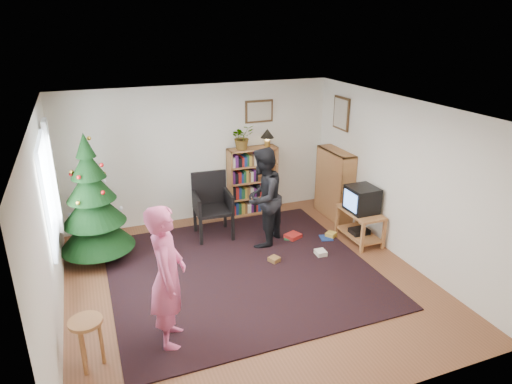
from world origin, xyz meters
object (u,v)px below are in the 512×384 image
object	(u,v)px
picture_back	(259,111)
person_standing	(168,277)
christmas_tree	(93,209)
table_lamp	(267,135)
armchair	(211,202)
crt_tv	(362,199)
tv_stand	(360,223)
bookshelf_right	(335,183)
stool	(87,331)
picture_right	(341,113)
person_by_chair	(263,198)
potted_plant	(242,137)
bookshelf_back	(252,180)

from	to	relation	value
picture_back	person_standing	size ratio (longest dim) A/B	0.32
christmas_tree	table_lamp	size ratio (longest dim) A/B	6.03
armchair	person_standing	bearing A→B (deg)	-111.99
crt_tv	armchair	size ratio (longest dim) A/B	0.44
tv_stand	table_lamp	xyz separation A→B (m)	(-0.96, 1.81, 1.21)
christmas_tree	bookshelf_right	world-z (taller)	christmas_tree
stool	picture_right	bearing A→B (deg)	30.37
stool	picture_back	bearing A→B (deg)	45.97
person_by_chair	potted_plant	distance (m)	1.50
christmas_tree	table_lamp	distance (m)	3.41
bookshelf_right	person_by_chair	size ratio (longest dim) A/B	0.78
picture_back	bookshelf_right	bearing A→B (deg)	-36.14
christmas_tree	potted_plant	world-z (taller)	christmas_tree
picture_right	potted_plant	size ratio (longest dim) A/B	1.31
stool	potted_plant	xyz separation A→B (m)	(2.96, 3.33, 1.07)
person_standing	armchair	bearing A→B (deg)	-11.39
crt_tv	bookshelf_right	bearing A→B (deg)	83.52
armchair	potted_plant	xyz separation A→B (m)	(0.81, 0.64, 0.93)
person_standing	tv_stand	bearing A→B (deg)	-53.92
stool	person_by_chair	world-z (taller)	person_by_chair
stool	table_lamp	bearing A→B (deg)	43.87
bookshelf_back	potted_plant	size ratio (longest dim) A/B	2.84
bookshelf_back	person_standing	bearing A→B (deg)	-124.89
armchair	person_standing	size ratio (longest dim) A/B	0.64
tv_stand	table_lamp	size ratio (longest dim) A/B	2.51
person_standing	table_lamp	distance (m)	4.17
christmas_tree	bookshelf_back	world-z (taller)	christmas_tree
picture_right	crt_tv	xyz separation A→B (m)	(-0.26, -1.22, -1.19)
christmas_tree	potted_plant	bearing A→B (deg)	17.73
picture_back	picture_right	xyz separation A→B (m)	(1.33, -0.73, 0.00)
christmas_tree	picture_back	bearing A→B (deg)	17.92
picture_right	potted_plant	xyz separation A→B (m)	(-1.71, 0.59, -0.42)
tv_stand	potted_plant	xyz separation A→B (m)	(-1.46, 1.81, 1.21)
stool	potted_plant	world-z (taller)	potted_plant
crt_tv	tv_stand	bearing A→B (deg)	-0.00
potted_plant	tv_stand	bearing A→B (deg)	-51.25
tv_stand	table_lamp	bearing A→B (deg)	117.80
table_lamp	potted_plant	bearing A→B (deg)	180.00
bookshelf_back	bookshelf_right	xyz separation A→B (m)	(1.38, -0.73, 0.00)
person_by_chair	potted_plant	world-z (taller)	potted_plant
christmas_tree	picture_right	bearing A→B (deg)	3.63
stool	person_standing	xyz separation A→B (m)	(0.91, 0.10, 0.40)
picture_right	armchair	distance (m)	2.86
picture_back	bookshelf_right	size ratio (longest dim) A/B	0.42
bookshelf_back	person_by_chair	xyz separation A→B (m)	(-0.32, -1.32, 0.17)
picture_back	armchair	bearing A→B (deg)	-147.18
person_standing	table_lamp	bearing A→B (deg)	-24.18
armchair	picture_back	bearing A→B (deg)	36.36
picture_back	christmas_tree	size ratio (longest dim) A/B	0.27
stool	crt_tv	bearing A→B (deg)	18.93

